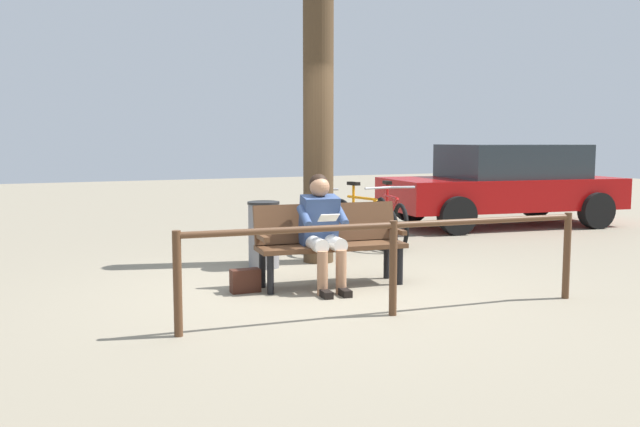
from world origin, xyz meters
TOP-DOWN VIEW (x-y plane):
  - ground_plane at (0.00, 0.00)m, footprint 40.00×40.00m
  - bench at (-0.23, -0.24)m, footprint 1.64×0.64m
  - person_reading at (-0.07, -0.09)m, footprint 0.52×0.79m
  - handbag at (0.72, -0.25)m, footprint 0.30×0.15m
  - tree_trunk at (-0.69, -1.54)m, footprint 0.38×0.38m
  - litter_bin at (0.08, -1.44)m, footprint 0.39×0.39m
  - bicycle_red at (-2.29, -2.45)m, footprint 0.57×1.64m
  - bicycle_silver at (-1.79, -2.45)m, footprint 0.48×1.67m
  - bicycle_black at (-1.14, -2.50)m, footprint 0.70×1.59m
  - railing_fence at (-0.19, 1.17)m, footprint 3.84×0.37m
  - parked_car at (-5.30, -3.50)m, footprint 4.40×2.45m

SIDE VIEW (x-z plane):
  - ground_plane at x=0.00m, z-range 0.00..0.00m
  - handbag at x=0.72m, z-range 0.00..0.24m
  - bicycle_red at x=-2.29m, z-range -0.11..0.83m
  - bicycle_silver at x=-1.79m, z-range -0.11..0.83m
  - bicycle_black at x=-1.14m, z-range -0.11..0.83m
  - litter_bin at x=0.08m, z-range 0.00..0.81m
  - bench at x=-0.23m, z-range 0.07..0.94m
  - railing_fence at x=-0.19m, z-range 0.19..1.04m
  - person_reading at x=-0.07m, z-range 0.06..1.27m
  - parked_car at x=-5.30m, z-range 0.04..1.51m
  - tree_trunk at x=-0.69m, z-range 0.00..3.55m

